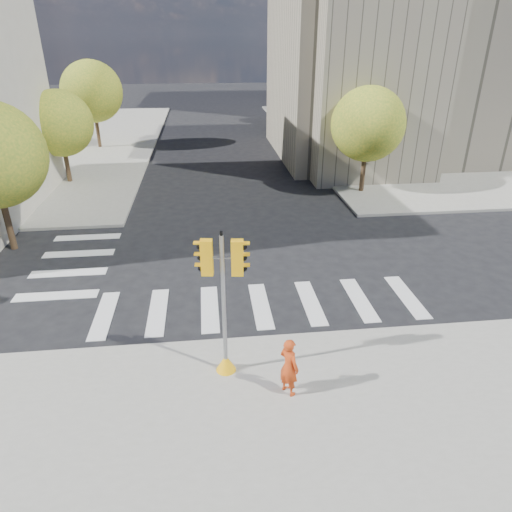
{
  "coord_description": "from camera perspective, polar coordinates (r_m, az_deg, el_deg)",
  "views": [
    {
      "loc": [
        -1.81,
        -15.64,
        8.66
      ],
      "look_at": [
        -0.3,
        -2.27,
        2.1
      ],
      "focal_mm": 32.0,
      "sensor_mm": 36.0,
      "label": 1
    }
  ],
  "objects": [
    {
      "name": "tree_lw_mid",
      "position": [
        31.27,
        -23.35,
        14.97
      ],
      "size": [
        4.0,
        4.0,
        5.77
      ],
      "color": "#382616",
      "rests_on": "ground"
    },
    {
      "name": "tree_re_far",
      "position": [
        50.74,
        4.42,
        20.51
      ],
      "size": [
        4.0,
        4.0,
        5.88
      ],
      "color": "#382616",
      "rests_on": "ground"
    },
    {
      "name": "civic_building",
      "position": [
        38.9,
        21.81,
        22.27
      ],
      "size": [
        26.0,
        16.0,
        19.39
      ],
      "color": "gray",
      "rests_on": "ground"
    },
    {
      "name": "sidewalk_far_right",
      "position": [
        47.79,
        21.47,
        13.92
      ],
      "size": [
        28.0,
        40.0,
        0.15
      ],
      "primitive_type": "cube",
      "color": "gray",
      "rests_on": "ground"
    },
    {
      "name": "photographer",
      "position": [
        12.06,
        4.15,
        -13.62
      ],
      "size": [
        0.68,
        0.73,
        1.67
      ],
      "primitive_type": "imported",
      "rotation": [
        0.0,
        0.0,
        2.19
      ],
      "color": "#C13B12",
      "rests_on": "sidewalk_near"
    },
    {
      "name": "tree_re_mid",
      "position": [
        39.02,
        7.83,
        19.44
      ],
      "size": [
        4.6,
        4.6,
        6.66
      ],
      "color": "#382616",
      "rests_on": "ground"
    },
    {
      "name": "tree_lw_far",
      "position": [
        40.79,
        -19.83,
        18.78
      ],
      "size": [
        4.8,
        4.8,
        6.95
      ],
      "color": "#382616",
      "rests_on": "ground"
    },
    {
      "name": "ground",
      "position": [
        17.97,
        0.12,
        -2.81
      ],
      "size": [
        160.0,
        160.0,
        0.0
      ],
      "primitive_type": "plane",
      "color": "black",
      "rests_on": "ground"
    },
    {
      "name": "traffic_signal",
      "position": [
        12.2,
        -3.99,
        -7.57
      ],
      "size": [
        1.08,
        0.56,
        4.23
      ],
      "rotation": [
        0.0,
        0.0,
        -0.13
      ],
      "color": "#FEB20D",
      "rests_on": "sidewalk_near"
    },
    {
      "name": "lamp_far",
      "position": [
        44.92,
        6.6,
        20.63
      ],
      "size": [
        0.35,
        0.18,
        8.11
      ],
      "color": "black",
      "rests_on": "sidewalk_far_right"
    },
    {
      "name": "tree_re_near",
      "position": [
        27.67,
        13.82,
        15.7
      ],
      "size": [
        4.2,
        4.2,
        6.16
      ],
      "color": "#382616",
      "rests_on": "ground"
    },
    {
      "name": "lamp_near",
      "position": [
        31.49,
        12.36,
        17.99
      ],
      "size": [
        0.35,
        0.18,
        8.11
      ],
      "color": "black",
      "rests_on": "sidewalk_far_right"
    }
  ]
}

